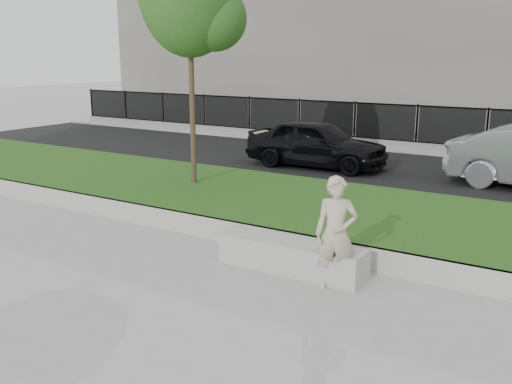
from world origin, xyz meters
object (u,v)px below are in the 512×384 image
Objects in this scene: man at (336,233)px; stone_bench at (292,256)px; car_dark at (316,143)px; book at (324,246)px.

stone_bench is at bearing 141.58° from man.
stone_bench is 1.03m from man.
book is at bearing -154.67° from car_dark.
man reaches higher than stone_bench.
book is at bearing 115.23° from man.
man is at bearing -16.26° from stone_bench.
book is at bearing 5.09° from stone_bench.
book is (0.51, 0.05, 0.25)m from stone_bench.
man is at bearing -153.69° from car_dark.
stone_bench is 8.10m from car_dark.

